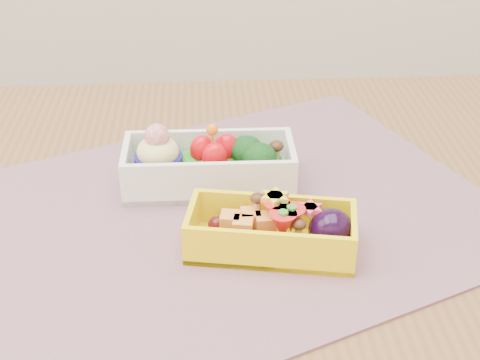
{
  "coord_description": "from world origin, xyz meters",
  "views": [
    {
      "loc": [
        -0.01,
        -0.56,
        1.15
      ],
      "look_at": [
        0.03,
        0.04,
        0.79
      ],
      "focal_mm": 51.21,
      "sensor_mm": 36.0,
      "label": 1
    }
  ],
  "objects": [
    {
      "name": "placemat",
      "position": [
        0.02,
        0.04,
        0.75
      ],
      "size": [
        0.65,
        0.59,
        0.0
      ],
      "primitive_type": "cube",
      "rotation": [
        0.0,
        0.0,
        0.4
      ],
      "color": "gray",
      "rests_on": "table"
    },
    {
      "name": "table",
      "position": [
        0.0,
        0.0,
        0.65
      ],
      "size": [
        1.2,
        0.8,
        0.75
      ],
      "color": "brown",
      "rests_on": "ground"
    },
    {
      "name": "bento_white",
      "position": [
        -0.0,
        0.1,
        0.78
      ],
      "size": [
        0.19,
        0.08,
        0.08
      ],
      "rotation": [
        0.0,
        0.0,
        -0.01
      ],
      "color": "white",
      "rests_on": "placemat"
    },
    {
      "name": "bento_yellow",
      "position": [
        0.06,
        -0.03,
        0.78
      ],
      "size": [
        0.17,
        0.1,
        0.05
      ],
      "rotation": [
        0.0,
        0.0,
        -0.18
      ],
      "color": "yellow",
      "rests_on": "placemat"
    }
  ]
}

